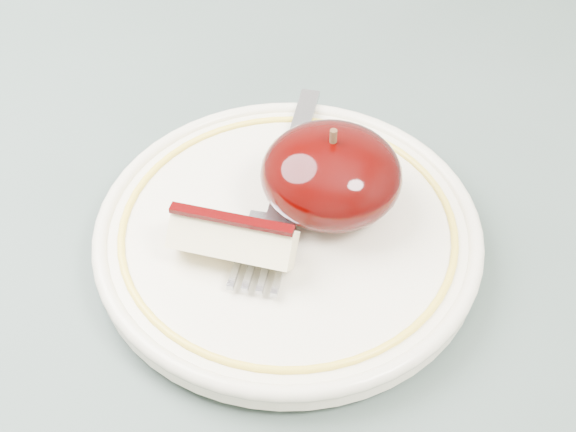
# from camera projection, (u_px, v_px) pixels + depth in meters

# --- Properties ---
(plate) EXTENTS (0.22, 0.22, 0.02)m
(plate) POSITION_uv_depth(u_px,v_px,m) (288.00, 233.00, 0.46)
(plate) COLOR beige
(plate) RESTS_ON table
(apple_half) EXTENTS (0.08, 0.08, 0.06)m
(apple_half) POSITION_uv_depth(u_px,v_px,m) (331.00, 175.00, 0.45)
(apple_half) COLOR black
(apple_half) RESTS_ON plate
(apple_wedge) EXTENTS (0.07, 0.04, 0.03)m
(apple_wedge) POSITION_uv_depth(u_px,v_px,m) (233.00, 239.00, 0.43)
(apple_wedge) COLOR #FFF4BB
(apple_wedge) RESTS_ON plate
(fork) EXTENTS (0.03, 0.17, 0.00)m
(fork) POSITION_uv_depth(u_px,v_px,m) (283.00, 186.00, 0.47)
(fork) COLOR gray
(fork) RESTS_ON plate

